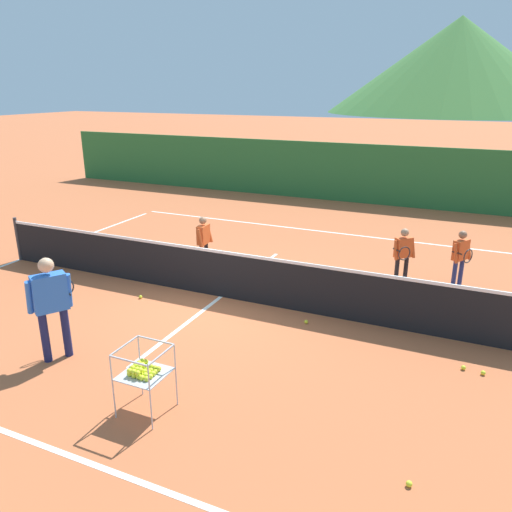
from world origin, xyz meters
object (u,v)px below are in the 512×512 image
Objects in this scene: tennis_ball_4 at (463,368)px; student_1 at (403,251)px; ball_cart at (143,371)px; tennis_ball_0 at (141,297)px; tennis_ball_6 at (483,373)px; tennis_ball_2 at (409,484)px; tennis_ball_3 at (306,322)px; student_0 at (204,238)px; student_2 at (461,254)px; tennis_net at (221,273)px; instructor at (51,299)px.

student_1 is at bearing 114.49° from tennis_ball_4.
ball_cart is 3.77m from tennis_ball_0.
tennis_ball_0 is 1.00× the size of tennis_ball_6.
tennis_ball_3 is at bearing 124.93° from tennis_ball_2.
student_0 reaches higher than tennis_ball_3.
tennis_ball_2 is at bearing -104.14° from tennis_ball_6.
tennis_ball_3 is at bearing -128.38° from student_2.
tennis_net is 9.08× the size of student_1.
tennis_net is 163.08× the size of tennis_ball_0.
student_1 is 17.95× the size of tennis_ball_0.
student_1 reaches higher than tennis_ball_3.
tennis_net reaches higher than tennis_ball_3.
ball_cart is at bearing -143.34° from tennis_ball_4.
ball_cart is at bearing -145.58° from tennis_ball_6.
tennis_net reaches higher than ball_cart.
tennis_ball_6 is (2.90, -0.53, 0.00)m from tennis_ball_3.
tennis_ball_4 is at bearing -11.56° from tennis_net.
student_0 is 5.34m from ball_cart.
student_1 is at bearing 68.60° from ball_cart.
instructor is (-1.17, -3.14, 0.48)m from tennis_net.
ball_cart is (0.86, -3.69, 0.09)m from tennis_net.
student_0 reaches higher than student_2.
tennis_net is 12.33× the size of ball_cart.
student_2 is 7.05m from ball_cart.
tennis_ball_2 is 3.89m from tennis_ball_3.
student_2 is 6.16m from tennis_ball_2.
tennis_net is 3.79m from ball_cart.
tennis_ball_0 is at bearing 177.89° from tennis_ball_6.
tennis_ball_6 is (1.68, -3.13, -0.70)m from student_1.
student_1 reaches higher than ball_cart.
tennis_ball_2 is at bearing -55.07° from tennis_ball_3.
student_0 is at bearing 81.20° from tennis_ball_0.
instructor reaches higher than tennis_ball_0.
student_0 is at bearing 159.39° from tennis_ball_6.
tennis_ball_0 is at bearing -98.80° from student_0.
tennis_net reaches higher than tennis_ball_2.
instructor is 24.11× the size of tennis_ball_0.
ball_cart is 13.22× the size of tennis_ball_3.
student_0 reaches higher than ball_cart.
ball_cart is 13.22× the size of tennis_ball_6.
student_1 is 1.15m from student_2.
student_1 is 1.00× the size of student_2.
tennis_net is at bearing 167.17° from tennis_ball_3.
tennis_ball_2 and tennis_ball_3 have the same top height.
instructor reaches higher than tennis_ball_2.
student_2 reaches higher than tennis_net.
tennis_ball_4 is (1.41, -3.10, -0.70)m from student_1.
tennis_ball_6 is at bearing -2.11° from tennis_ball_0.
tennis_ball_0 and tennis_ball_6 have the same top height.
student_1 reaches higher than tennis_ball_2.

